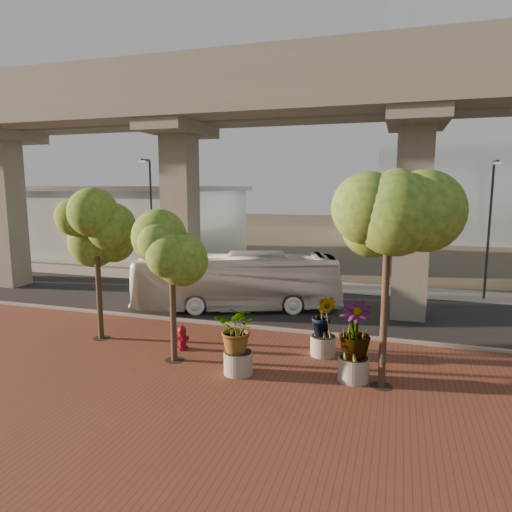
% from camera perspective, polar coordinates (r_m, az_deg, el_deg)
% --- Properties ---
extents(ground, '(160.00, 160.00, 0.00)m').
position_cam_1_polar(ground, '(22.19, 2.59, -7.75)').
color(ground, '#332D25').
rests_on(ground, ground).
extents(brick_plaza, '(70.00, 13.00, 0.06)m').
position_cam_1_polar(brick_plaza, '(15.06, -5.57, -15.86)').
color(brick_plaza, brown).
rests_on(brick_plaza, ground).
extents(asphalt_road, '(90.00, 8.00, 0.04)m').
position_cam_1_polar(asphalt_road, '(24.05, 3.83, -6.41)').
color(asphalt_road, black).
rests_on(asphalt_road, ground).
extents(curb_strip, '(70.00, 0.25, 0.16)m').
position_cam_1_polar(curb_strip, '(20.33, 1.13, -9.06)').
color(curb_strip, gray).
rests_on(curb_strip, ground).
extents(far_sidewalk, '(90.00, 3.00, 0.06)m').
position_cam_1_polar(far_sidewalk, '(29.28, 6.38, -3.68)').
color(far_sidewalk, gray).
rests_on(far_sidewalk, ground).
extents(transit_viaduct, '(72.00, 5.60, 12.40)m').
position_cam_1_polar(transit_viaduct, '(23.25, 4.01, 11.16)').
color(transit_viaduct, gray).
rests_on(transit_viaduct, ground).
extents(station_pavilion, '(23.00, 13.00, 6.30)m').
position_cam_1_polar(station_pavilion, '(44.66, -17.35, 4.37)').
color(station_pavilion, silver).
rests_on(station_pavilion, ground).
extents(transit_bus, '(10.71, 5.72, 2.92)m').
position_cam_1_polar(transit_bus, '(23.29, -2.39, -3.25)').
color(transit_bus, silver).
rests_on(transit_bus, ground).
extents(fire_hydrant, '(0.48, 0.43, 0.96)m').
position_cam_1_polar(fire_hydrant, '(18.03, -9.21, -10.04)').
color(fire_hydrant, maroon).
rests_on(fire_hydrant, ground).
extents(planter_front, '(2.15, 2.15, 2.37)m').
position_cam_1_polar(planter_front, '(15.32, -2.26, -9.50)').
color(planter_front, gray).
rests_on(planter_front, ground).
extents(planter_right, '(2.42, 2.42, 2.59)m').
position_cam_1_polar(planter_right, '(15.08, 12.22, -9.48)').
color(planter_right, gray).
rests_on(planter_right, ground).
extents(planter_left, '(2.08, 2.08, 2.29)m').
position_cam_1_polar(planter_left, '(17.12, 8.45, -7.79)').
color(planter_left, '#A8A398').
rests_on(planter_left, ground).
extents(street_tree_far_west, '(3.47, 3.47, 6.05)m').
position_cam_1_polar(street_tree_far_west, '(19.33, -19.39, 2.94)').
color(street_tree_far_west, '#4A372A').
rests_on(street_tree_far_west, ground).
extents(street_tree_near_west, '(3.29, 3.29, 5.52)m').
position_cam_1_polar(street_tree_near_west, '(16.16, -10.53, 0.67)').
color(street_tree_near_west, '#4A372A').
rests_on(street_tree_near_west, ground).
extents(street_tree_near_east, '(3.84, 3.84, 7.11)m').
position_cam_1_polar(street_tree_near_east, '(14.12, 16.23, 4.76)').
color(street_tree_near_east, '#4A372A').
rests_on(street_tree_near_east, ground).
extents(streetlamp_west, '(0.40, 1.16, 8.02)m').
position_cam_1_polar(streetlamp_west, '(31.84, -13.05, 5.60)').
color(streetlamp_west, '#2A292E').
rests_on(streetlamp_west, ground).
extents(streetlamp_east, '(0.38, 1.10, 7.60)m').
position_cam_1_polar(streetlamp_east, '(28.01, 27.22, 3.97)').
color(streetlamp_east, '#2E2E33').
rests_on(streetlamp_east, ground).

